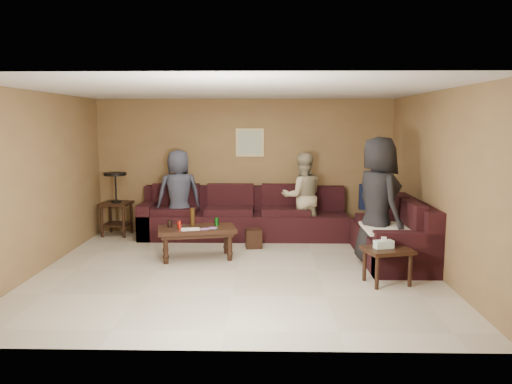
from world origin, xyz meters
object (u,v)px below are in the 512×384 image
end_table_left (116,203)px  person_right (378,201)px  side_table_right (387,253)px  sectional_sofa (290,226)px  waste_bin (254,238)px  person_left (179,194)px  coffee_table (197,232)px  person_middle (302,196)px

end_table_left → person_right: bearing=-22.6°
side_table_right → sectional_sofa: bearing=119.3°
sectional_sofa → waste_bin: size_ratio=14.88×
person_left → coffee_table: bearing=90.1°
sectional_sofa → coffee_table: 1.72m
end_table_left → side_table_right: 5.11m
coffee_table → end_table_left: end_table_left is taller
sectional_sofa → side_table_right: 2.35m
person_middle → person_right: 1.84m
person_middle → sectional_sofa: bearing=50.3°
end_table_left → person_middle: bearing=-4.6°
waste_bin → person_left: size_ratio=0.20×
sectional_sofa → side_table_right: bearing=-60.7°
person_middle → end_table_left: bearing=-14.0°
waste_bin → person_right: person_right is taller
end_table_left → person_right: size_ratio=0.62×
sectional_sofa → person_middle: (0.23, 0.40, 0.45)m
waste_bin → person_left: person_left is taller
waste_bin → person_right: size_ratio=0.17×
side_table_right → person_right: 1.05m
person_middle → person_right: (0.98, -1.55, 0.16)m
side_table_right → waste_bin: 2.56m
side_table_right → person_left: person_left is taller
person_left → person_right: size_ratio=0.85×
coffee_table → side_table_right: size_ratio=1.87×
end_table_left → sectional_sofa: bearing=-12.0°
waste_bin → person_middle: person_middle is taller
waste_bin → person_middle: bearing=35.7°
sectional_sofa → coffee_table: size_ratio=3.70×
coffee_table → person_middle: (1.70, 1.30, 0.36)m
side_table_right → person_left: (-3.11, 2.48, 0.39)m
coffee_table → person_right: (2.68, -0.25, 0.53)m
sectional_sofa → person_middle: 0.64m
side_table_right → person_left: size_ratio=0.42×
coffee_table → person_left: 1.47m
side_table_right → person_right: size_ratio=0.36×
waste_bin → person_right: bearing=-27.1°
person_left → person_right: bearing=133.2°
coffee_table → end_table_left: bearing=137.3°
end_table_left → person_middle: size_ratio=0.75×
sectional_sofa → person_middle: person_middle is taller
waste_bin → side_table_right: bearing=-46.2°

